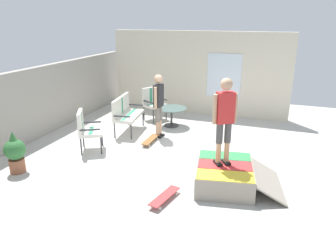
{
  "coord_description": "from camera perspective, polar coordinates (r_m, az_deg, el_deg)",
  "views": [
    {
      "loc": [
        -6.63,
        -2.23,
        3.17
      ],
      "look_at": [
        0.13,
        0.23,
        0.7
      ],
      "focal_mm": 34.31,
      "sensor_mm": 36.0,
      "label": 1
    }
  ],
  "objects": [
    {
      "name": "person_watching",
      "position": [
        8.62,
        -1.69,
        4.43
      ],
      "size": [
        0.48,
        0.25,
        1.73
      ],
      "color": "black",
      "rests_on": "ground_plane"
    },
    {
      "name": "patio_bench",
      "position": [
        9.22,
        -7.6,
        2.68
      ],
      "size": [
        1.32,
        0.72,
        1.02
      ],
      "color": "#38383D",
      "rests_on": "ground_plane"
    },
    {
      "name": "skate_ramp",
      "position": [
        6.46,
        10.25,
        -8.56
      ],
      "size": [
        1.61,
        1.86,
        0.44
      ],
      "color": "gray",
      "rests_on": "ground_plane"
    },
    {
      "name": "patio_table",
      "position": [
        9.65,
        0.63,
        2.29
      ],
      "size": [
        0.9,
        0.9,
        0.57
      ],
      "color": "#38383D",
      "rests_on": "ground_plane"
    },
    {
      "name": "skateboard_by_bench",
      "position": [
        8.47,
        -3.16,
        -2.44
      ],
      "size": [
        0.8,
        0.2,
        0.1
      ],
      "color": "brown",
      "rests_on": "ground_plane"
    },
    {
      "name": "person_skater",
      "position": [
        6.04,
        10.05,
        1.83
      ],
      "size": [
        0.36,
        0.41,
        1.69
      ],
      "color": "black",
      "rests_on": "skate_ramp"
    },
    {
      "name": "ground_plane",
      "position": [
        7.7,
        1.29,
        -5.78
      ],
      "size": [
        12.0,
        12.0,
        0.1
      ],
      "primitive_type": "cube",
      "color": "beige"
    },
    {
      "name": "potted_plant",
      "position": [
        7.49,
        -25.53,
        -4.18
      ],
      "size": [
        0.44,
        0.44,
        0.92
      ],
      "color": "brown",
      "rests_on": "ground_plane"
    },
    {
      "name": "patio_chair_by_wall",
      "position": [
        8.05,
        -14.36,
        -0.2
      ],
      "size": [
        0.81,
        0.78,
        1.02
      ],
      "color": "#38383D",
      "rests_on": "ground_plane"
    },
    {
      "name": "house_facade",
      "position": [
        10.92,
        5.39,
        9.34
      ],
      "size": [
        0.23,
        6.0,
        2.73
      ],
      "color": "beige",
      "rests_on": "ground_plane"
    },
    {
      "name": "skateboard_spare",
      "position": [
        5.93,
        -0.61,
        -12.41
      ],
      "size": [
        0.82,
        0.35,
        0.1
      ],
      "color": "#B23838",
      "rests_on": "ground_plane"
    },
    {
      "name": "patio_chair_near_house",
      "position": [
        10.32,
        -2.75,
        4.57
      ],
      "size": [
        0.8,
        0.77,
        1.02
      ],
      "color": "#38383D",
      "rests_on": "ground_plane"
    },
    {
      "name": "back_wall_cinderblock",
      "position": [
        9.36,
        -22.58,
        3.74
      ],
      "size": [
        9.0,
        0.2,
        1.89
      ],
      "color": "#9E998E",
      "rests_on": "ground_plane"
    }
  ]
}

